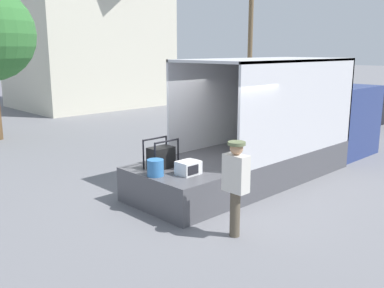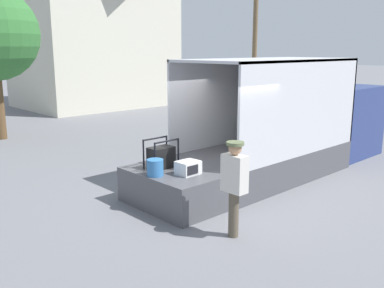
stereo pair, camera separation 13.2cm
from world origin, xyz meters
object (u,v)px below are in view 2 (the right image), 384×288
microwave (188,168)px  orange_bucket (155,168)px  utility_pole (255,20)px  pickup_truck_black (363,110)px  box_truck (305,132)px  worker_person (234,179)px  portable_generator (162,157)px

microwave → orange_bucket: 0.66m
orange_bucket → utility_pole: size_ratio=0.04×
microwave → pickup_truck_black: size_ratio=0.09×
orange_bucket → utility_pole: utility_pole is taller
orange_bucket → utility_pole: 18.51m
box_truck → orange_bucket: bearing=-179.8°
box_truck → worker_person: 5.48m
pickup_truck_black → utility_pole: 9.11m
box_truck → portable_generator: box_truck is taller
utility_pole → worker_person: bearing=-142.0°
box_truck → worker_person: (-5.15, -1.88, 0.13)m
orange_bucket → worker_person: worker_person is taller
box_truck → microwave: 4.86m
utility_pole → box_truck: bearing=-135.1°
utility_pole → orange_bucket: bearing=-147.2°
box_truck → pickup_truck_black: size_ratio=1.36×
microwave → utility_pole: bearing=34.8°
orange_bucket → worker_person: (0.25, -1.87, 0.13)m
portable_generator → worker_person: worker_person is taller
box_truck → microwave: bearing=-175.4°
microwave → orange_bucket: (-0.55, 0.37, 0.03)m
portable_generator → orange_bucket: bearing=-142.0°
portable_generator → utility_pole: utility_pole is taller
microwave → portable_generator: 0.74m
box_truck → utility_pole: size_ratio=0.74×
microwave → orange_bucket: size_ratio=1.33×
orange_bucket → microwave: bearing=-33.9°
box_truck → portable_generator: (-4.93, 0.35, 0.07)m
box_truck → utility_pole: bearing=44.9°
box_truck → orange_bucket: 5.40m
portable_generator → microwave: bearing=-83.2°
box_truck → worker_person: size_ratio=4.12×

